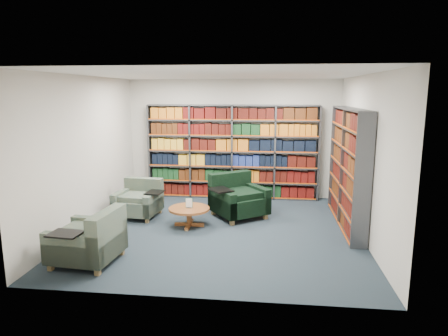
# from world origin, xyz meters

# --- Properties ---
(room_shell) EXTENTS (5.02, 5.02, 2.82)m
(room_shell) POSITION_xyz_m (0.00, 0.00, 1.40)
(room_shell) COLOR #19252D
(room_shell) RESTS_ON ground
(bookshelf_back) EXTENTS (4.00, 0.28, 2.20)m
(bookshelf_back) POSITION_xyz_m (0.00, 2.34, 1.10)
(bookshelf_back) COLOR #47494F
(bookshelf_back) RESTS_ON ground
(bookshelf_right) EXTENTS (0.28, 2.50, 2.20)m
(bookshelf_right) POSITION_xyz_m (2.34, 0.60, 1.10)
(bookshelf_right) COLOR #47494F
(bookshelf_right) RESTS_ON ground
(chair_teal_left) EXTENTS (1.00, 0.89, 0.74)m
(chair_teal_left) POSITION_xyz_m (-1.75, 0.69, 0.30)
(chair_teal_left) COLOR #0A2834
(chair_teal_left) RESTS_ON ground
(chair_green_right) EXTENTS (1.31, 1.31, 0.86)m
(chair_green_right) POSITION_xyz_m (0.22, 0.91, 0.35)
(chair_green_right) COLOR black
(chair_green_right) RESTS_ON ground
(chair_teal_front) EXTENTS (0.97, 1.09, 0.81)m
(chair_teal_front) POSITION_xyz_m (-1.71, -1.64, 0.33)
(chair_teal_front) COLOR #0A2834
(chair_teal_front) RESTS_ON ground
(coffee_table) EXTENTS (0.77, 0.77, 0.54)m
(coffee_table) POSITION_xyz_m (-0.61, 0.14, 0.29)
(coffee_table) COLOR brown
(coffee_table) RESTS_ON ground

